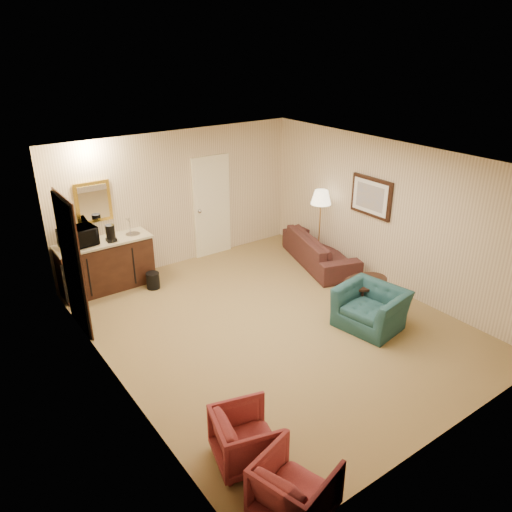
{
  "coord_description": "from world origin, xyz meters",
  "views": [
    {
      "loc": [
        -4.15,
        -5.32,
        4.18
      ],
      "look_at": [
        0.02,
        0.5,
        1.0
      ],
      "focal_mm": 35.0,
      "sensor_mm": 36.0,
      "label": 1
    }
  ],
  "objects_px": {
    "coffee_table": "(364,293)",
    "microwave": "(78,235)",
    "rose_chair_far": "(295,486)",
    "waste_bin": "(153,281)",
    "sofa": "(320,245)",
    "teal_armchair": "(371,302)",
    "rose_chair_near": "(246,435)",
    "wetbar_cabinet": "(106,265)",
    "floor_lamp": "(320,227)",
    "coffee_maker": "(111,233)"
  },
  "relations": [
    {
      "from": "rose_chair_far",
      "to": "rose_chair_near",
      "type": "bearing_deg",
      "value": -15.97
    },
    {
      "from": "teal_armchair",
      "to": "coffee_table",
      "type": "xyz_separation_m",
      "value": [
        0.38,
        0.48,
        -0.18
      ]
    },
    {
      "from": "microwave",
      "to": "wetbar_cabinet",
      "type": "bearing_deg",
      "value": -7.03
    },
    {
      "from": "wetbar_cabinet",
      "to": "microwave",
      "type": "distance_m",
      "value": 0.77
    },
    {
      "from": "microwave",
      "to": "waste_bin",
      "type": "bearing_deg",
      "value": -30.58
    },
    {
      "from": "teal_armchair",
      "to": "floor_lamp",
      "type": "relative_size",
      "value": 0.66
    },
    {
      "from": "wetbar_cabinet",
      "to": "teal_armchair",
      "type": "bearing_deg",
      "value": -51.77
    },
    {
      "from": "teal_armchair",
      "to": "floor_lamp",
      "type": "xyz_separation_m",
      "value": [
        1.0,
        2.3,
        0.32
      ]
    },
    {
      "from": "floor_lamp",
      "to": "waste_bin",
      "type": "relative_size",
      "value": 5.01
    },
    {
      "from": "rose_chair_near",
      "to": "waste_bin",
      "type": "xyz_separation_m",
      "value": [
        0.9,
        4.25,
        -0.19
      ]
    },
    {
      "from": "wetbar_cabinet",
      "to": "sofa",
      "type": "relative_size",
      "value": 0.8
    },
    {
      "from": "sofa",
      "to": "teal_armchair",
      "type": "relative_size",
      "value": 2.1
    },
    {
      "from": "wetbar_cabinet",
      "to": "microwave",
      "type": "xyz_separation_m",
      "value": [
        -0.41,
        0.0,
        0.66
      ]
    },
    {
      "from": "sofa",
      "to": "coffee_maker",
      "type": "bearing_deg",
      "value": 87.78
    },
    {
      "from": "rose_chair_near",
      "to": "floor_lamp",
      "type": "xyz_separation_m",
      "value": [
        4.1,
        3.4,
        0.41
      ]
    },
    {
      "from": "waste_bin",
      "to": "coffee_table",
      "type": "bearing_deg",
      "value": -45.94
    },
    {
      "from": "wetbar_cabinet",
      "to": "rose_chair_far",
      "type": "bearing_deg",
      "value": -92.59
    },
    {
      "from": "rose_chair_near",
      "to": "microwave",
      "type": "distance_m",
      "value": 4.79
    },
    {
      "from": "rose_chair_near",
      "to": "coffee_maker",
      "type": "distance_m",
      "value": 4.67
    },
    {
      "from": "sofa",
      "to": "floor_lamp",
      "type": "xyz_separation_m",
      "value": [
        0.05,
        0.1,
        0.34
      ]
    },
    {
      "from": "coffee_table",
      "to": "floor_lamp",
      "type": "distance_m",
      "value": 1.98
    },
    {
      "from": "waste_bin",
      "to": "coffee_maker",
      "type": "bearing_deg",
      "value": 147.13
    },
    {
      "from": "rose_chair_far",
      "to": "waste_bin",
      "type": "bearing_deg",
      "value": -26.07
    },
    {
      "from": "waste_bin",
      "to": "rose_chair_far",
      "type": "bearing_deg",
      "value": -100.11
    },
    {
      "from": "wetbar_cabinet",
      "to": "rose_chair_far",
      "type": "distance_m",
      "value": 5.53
    },
    {
      "from": "teal_armchair",
      "to": "rose_chair_far",
      "type": "xyz_separation_m",
      "value": [
        -3.1,
        -1.9,
        -0.08
      ]
    },
    {
      "from": "wetbar_cabinet",
      "to": "waste_bin",
      "type": "relative_size",
      "value": 5.55
    },
    {
      "from": "microwave",
      "to": "coffee_maker",
      "type": "height_order",
      "value": "microwave"
    },
    {
      "from": "rose_chair_far",
      "to": "floor_lamp",
      "type": "distance_m",
      "value": 5.88
    },
    {
      "from": "teal_armchair",
      "to": "waste_bin",
      "type": "xyz_separation_m",
      "value": [
        -2.2,
        3.15,
        -0.28
      ]
    },
    {
      "from": "rose_chair_far",
      "to": "floor_lamp",
      "type": "height_order",
      "value": "floor_lamp"
    },
    {
      "from": "floor_lamp",
      "to": "teal_armchair",
      "type": "bearing_deg",
      "value": -113.46
    },
    {
      "from": "coffee_table",
      "to": "microwave",
      "type": "bearing_deg",
      "value": 139.21
    },
    {
      "from": "coffee_table",
      "to": "waste_bin",
      "type": "height_order",
      "value": "coffee_table"
    },
    {
      "from": "rose_chair_far",
      "to": "coffee_table",
      "type": "xyz_separation_m",
      "value": [
        3.48,
        2.38,
        -0.11
      ]
    },
    {
      "from": "sofa",
      "to": "rose_chair_far",
      "type": "bearing_deg",
      "value": 152.53
    },
    {
      "from": "wetbar_cabinet",
      "to": "floor_lamp",
      "type": "relative_size",
      "value": 1.11
    },
    {
      "from": "sofa",
      "to": "microwave",
      "type": "height_order",
      "value": "microwave"
    },
    {
      "from": "coffee_table",
      "to": "waste_bin",
      "type": "xyz_separation_m",
      "value": [
        -2.58,
        2.67,
        -0.09
      ]
    },
    {
      "from": "coffee_table",
      "to": "rose_chair_far",
      "type": "bearing_deg",
      "value": -145.61
    },
    {
      "from": "floor_lamp",
      "to": "coffee_maker",
      "type": "relative_size",
      "value": 4.94
    },
    {
      "from": "sofa",
      "to": "floor_lamp",
      "type": "relative_size",
      "value": 1.38
    },
    {
      "from": "wetbar_cabinet",
      "to": "microwave",
      "type": "relative_size",
      "value": 2.83
    },
    {
      "from": "rose_chair_far",
      "to": "teal_armchair",
      "type": "bearing_deg",
      "value": -74.48
    },
    {
      "from": "sofa",
      "to": "microwave",
      "type": "relative_size",
      "value": 3.52
    },
    {
      "from": "sofa",
      "to": "microwave",
      "type": "distance_m",
      "value": 4.5
    },
    {
      "from": "coffee_table",
      "to": "rose_chair_near",
      "type": "bearing_deg",
      "value": -155.55
    },
    {
      "from": "coffee_table",
      "to": "sofa",
      "type": "bearing_deg",
      "value": 71.67
    },
    {
      "from": "waste_bin",
      "to": "coffee_maker",
      "type": "distance_m",
      "value": 1.13
    },
    {
      "from": "waste_bin",
      "to": "floor_lamp",
      "type": "bearing_deg",
      "value": -14.87
    }
  ]
}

